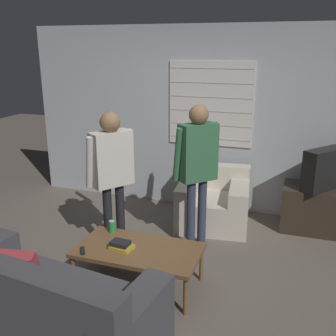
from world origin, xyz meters
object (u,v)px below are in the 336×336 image
object	(u,v)px
book_stack	(121,245)
soda_can	(112,226)
spare_remote	(83,251)
armchair_beige	(214,202)
coffee_table	(138,251)
couch_blue	(42,307)
tv	(326,169)
person_left_standing	(111,165)
person_right_standing	(197,160)

from	to	relation	value
book_stack	soda_can	size ratio (longest dim) A/B	1.83
soda_can	spare_remote	size ratio (longest dim) A/B	0.96
armchair_beige	coffee_table	xyz separation A→B (m)	(-0.38, -1.64, 0.07)
couch_blue	tv	size ratio (longest dim) A/B	2.90
couch_blue	soda_can	size ratio (longest dim) A/B	15.46
couch_blue	tv	xyz separation A→B (m)	(2.14, 2.80, 0.53)
person_left_standing	book_stack	size ratio (longest dim) A/B	6.99
book_stack	soda_can	distance (m)	0.38
person_left_standing	spare_remote	bearing A→B (deg)	-139.90
person_left_standing	couch_blue	bearing A→B (deg)	-140.60
armchair_beige	tv	xyz separation A→B (m)	(1.34, 0.22, 0.53)
armchair_beige	soda_can	distance (m)	1.61
couch_blue	armchair_beige	world-z (taller)	couch_blue
tv	soda_can	size ratio (longest dim) A/B	5.33
tv	person_right_standing	xyz separation A→B (m)	(-1.39, -0.93, 0.23)
book_stack	spare_remote	size ratio (longest dim) A/B	1.76
couch_blue	person_right_standing	world-z (taller)	person_right_standing
person_left_standing	person_right_standing	size ratio (longest dim) A/B	0.96
coffee_table	person_left_standing	bearing A→B (deg)	133.45
couch_blue	soda_can	distance (m)	1.19
armchair_beige	book_stack	size ratio (longest dim) A/B	4.30
couch_blue	person_left_standing	distance (m)	1.69
armchair_beige	person_right_standing	size ratio (longest dim) A/B	0.59
couch_blue	person_left_standing	bearing A→B (deg)	101.89
tv	coffee_table	bearing A→B (deg)	-4.42
couch_blue	person_right_standing	distance (m)	2.16
book_stack	armchair_beige	bearing A→B (deg)	72.59
armchair_beige	person_left_standing	world-z (taller)	person_left_standing
couch_blue	coffee_table	bearing A→B (deg)	73.11
coffee_table	book_stack	size ratio (longest dim) A/B	5.20
book_stack	tv	bearing A→B (deg)	45.70
coffee_table	spare_remote	bearing A→B (deg)	-153.85
armchair_beige	person_left_standing	distance (m)	1.59
soda_can	couch_blue	bearing A→B (deg)	-91.43
book_stack	soda_can	world-z (taller)	soda_can
couch_blue	tv	distance (m)	3.57
coffee_table	person_right_standing	size ratio (longest dim) A/B	0.71
armchair_beige	soda_can	xyz separation A→B (m)	(-0.78, -1.40, 0.17)
tv	book_stack	world-z (taller)	tv
tv	spare_remote	distance (m)	3.05
couch_blue	soda_can	world-z (taller)	couch_blue
person_right_standing	soda_can	size ratio (longest dim) A/B	13.30
person_right_standing	spare_remote	bearing A→B (deg)	-170.33
armchair_beige	spare_remote	xyz separation A→B (m)	(-0.85, -1.87, 0.12)
spare_remote	soda_can	bearing A→B (deg)	47.96
couch_blue	spare_remote	size ratio (longest dim) A/B	14.88
tv	couch_blue	bearing A→B (deg)	0.94
armchair_beige	book_stack	distance (m)	1.79
tv	spare_remote	bearing A→B (deg)	-8.00
person_right_standing	book_stack	world-z (taller)	person_right_standing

